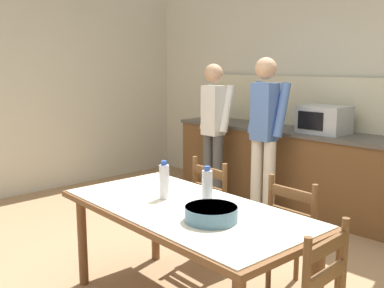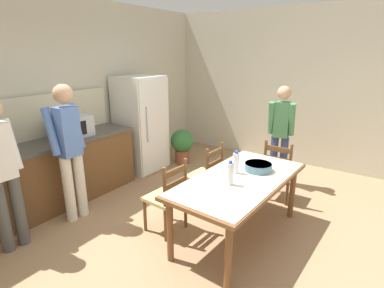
{
  "view_description": "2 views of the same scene",
  "coord_description": "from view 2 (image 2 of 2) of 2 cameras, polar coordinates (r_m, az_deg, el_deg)",
  "views": [
    {
      "loc": [
        2.4,
        -2.18,
        1.68
      ],
      "look_at": [
        -0.17,
        0.28,
        1.04
      ],
      "focal_mm": 42.0,
      "sensor_mm": 36.0,
      "label": 1
    },
    {
      "loc": [
        -2.54,
        -1.56,
        2.1
      ],
      "look_at": [
        0.3,
        0.41,
        1.03
      ],
      "focal_mm": 28.0,
      "sensor_mm": 36.0,
      "label": 2
    }
  ],
  "objects": [
    {
      "name": "wall_right",
      "position": [
        6.04,
        19.9,
        10.0
      ],
      "size": [
        0.12,
        5.2,
        2.9
      ],
      "primitive_type": "cube",
      "color": "beige",
      "rests_on": "ground"
    },
    {
      "name": "refrigerator",
      "position": [
        5.48,
        -9.68,
        3.75
      ],
      "size": [
        0.75,
        0.73,
        1.7
      ],
      "color": "white",
      "rests_on": "ground"
    },
    {
      "name": "wall_back",
      "position": [
        4.97,
        -24.24,
        8.17
      ],
      "size": [
        6.52,
        0.12,
        2.9
      ],
      "primitive_type": "cube",
      "color": "beige",
      "rests_on": "ground"
    },
    {
      "name": "chair_head_end",
      "position": [
        4.55,
        16.25,
        -4.92
      ],
      "size": [
        0.41,
        0.43,
        0.91
      ],
      "rotation": [
        0.0,
        0.0,
        1.59
      ],
      "color": "brown",
      "rests_on": "ground"
    },
    {
      "name": "counter_splashback",
      "position": [
        4.6,
        -30.06,
        3.93
      ],
      "size": [
        2.83,
        0.03,
        0.6
      ],
      "primitive_type": "cube",
      "color": "beige",
      "rests_on": "kitchen_counter"
    },
    {
      "name": "dining_table",
      "position": [
        3.45,
        9.07,
        -7.59
      ],
      "size": [
        1.85,
        0.97,
        0.75
      ],
      "rotation": [
        0.0,
        0.0,
        -0.04
      ],
      "color": "brown",
      "rests_on": "ground"
    },
    {
      "name": "bottle_off_centre",
      "position": [
        3.49,
        8.34,
        -3.57
      ],
      "size": [
        0.07,
        0.07,
        0.27
      ],
      "color": "silver",
      "rests_on": "dining_table"
    },
    {
      "name": "potted_plant",
      "position": [
        5.81,
        -1.9,
        0.01
      ],
      "size": [
        0.44,
        0.44,
        0.67
      ],
      "color": "brown",
      "rests_on": "ground"
    },
    {
      "name": "chair_side_far_right",
      "position": [
        4.21,
        2.75,
        -6.05
      ],
      "size": [
        0.44,
        0.42,
        0.91
      ],
      "rotation": [
        0.0,
        0.0,
        3.09
      ],
      "color": "brown",
      "rests_on": "ground"
    },
    {
      "name": "microwave",
      "position": [
        4.6,
        -21.93,
        3.09
      ],
      "size": [
        0.5,
        0.39,
        0.3
      ],
      "color": "#B2B7BC",
      "rests_on": "kitchen_counter"
    },
    {
      "name": "person_at_sink",
      "position": [
        3.69,
        -32.53,
        -3.92
      ],
      "size": [
        0.42,
        0.29,
        1.68
      ],
      "rotation": [
        0.0,
        0.0,
        1.57
      ],
      "color": "#4C4C4C",
      "rests_on": "ground"
    },
    {
      "name": "serving_bowl",
      "position": [
        3.64,
        12.5,
        -4.2
      ],
      "size": [
        0.32,
        0.32,
        0.09
      ],
      "color": "slate",
      "rests_on": "dining_table"
    },
    {
      "name": "person_by_table",
      "position": [
        4.97,
        16.57,
        2.5
      ],
      "size": [
        0.31,
        0.43,
        1.6
      ],
      "rotation": [
        0.0,
        0.0,
        3.32
      ],
      "color": "navy",
      "rests_on": "ground"
    },
    {
      "name": "kitchen_counter",
      "position": [
        4.54,
        -26.93,
        -5.88
      ],
      "size": [
        2.87,
        0.66,
        0.93
      ],
      "color": "brown",
      "rests_on": "ground"
    },
    {
      "name": "person_at_counter",
      "position": [
        3.99,
        -22.37,
        -0.44
      ],
      "size": [
        0.44,
        0.3,
        1.75
      ],
      "rotation": [
        0.0,
        0.0,
        1.57
      ],
      "color": "silver",
      "rests_on": "ground"
    },
    {
      "name": "ground_plane",
      "position": [
        3.65,
        2.71,
        -18.01
      ],
      "size": [
        8.32,
        8.32,
        0.0
      ],
      "primitive_type": "plane",
      "color": "#9E7A56"
    },
    {
      "name": "bottle_near_centre",
      "position": [
        3.18,
        7.28,
        -5.62
      ],
      "size": [
        0.07,
        0.07,
        0.27
      ],
      "color": "silver",
      "rests_on": "dining_table"
    },
    {
      "name": "chair_side_far_left",
      "position": [
        3.63,
        -4.73,
        -10.09
      ],
      "size": [
        0.44,
        0.42,
        0.91
      ],
      "rotation": [
        0.0,
        0.0,
        3.08
      ],
      "color": "brown",
      "rests_on": "ground"
    }
  ]
}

